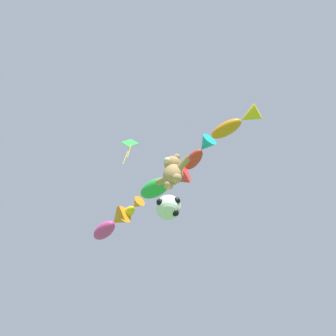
# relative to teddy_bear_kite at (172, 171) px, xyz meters

# --- Properties ---
(teddy_bear_kite) EXTENTS (1.75, 0.77, 1.78)m
(teddy_bear_kite) POSITION_rel_teddy_bear_kite_xyz_m (0.00, 0.00, 0.00)
(teddy_bear_kite) COLOR tan
(soccer_ball_kite) EXTENTS (1.02, 1.01, 0.93)m
(soccer_ball_kite) POSITION_rel_teddy_bear_kite_xyz_m (-0.45, 0.22, -1.61)
(soccer_ball_kite) COLOR white
(fish_kite_tangerine) EXTENTS (2.19, 1.05, 0.71)m
(fish_kite_tangerine) POSITION_rel_teddy_bear_kite_xyz_m (2.84, 0.88, 1.43)
(fish_kite_tangerine) COLOR orange
(fish_kite_crimson) EXTENTS (1.88, 1.00, 0.70)m
(fish_kite_crimson) POSITION_rel_teddy_bear_kite_xyz_m (0.68, 1.00, 1.81)
(fish_kite_crimson) COLOR red
(fish_kite_emerald) EXTENTS (2.54, 1.42, 1.05)m
(fish_kite_emerald) POSITION_rel_teddy_bear_kite_xyz_m (-1.49, 1.10, 1.78)
(fish_kite_emerald) COLOR green
(fish_kite_goldfin) EXTENTS (1.44, 0.68, 0.61)m
(fish_kite_goldfin) POSITION_rel_teddy_bear_kite_xyz_m (-3.97, 1.22, 2.15)
(fish_kite_goldfin) COLOR yellow
(fish_kite_magenta) EXTENTS (2.22, 0.95, 0.94)m
(fish_kite_magenta) POSITION_rel_teddy_bear_kite_xyz_m (-5.26, 1.01, 1.82)
(fish_kite_magenta) COLOR #E53F9E
(diamond_kite) EXTENTS (0.59, 0.69, 2.35)m
(diamond_kite) POSITION_rel_teddy_bear_kite_xyz_m (-2.06, -0.82, 3.50)
(diamond_kite) COLOR green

